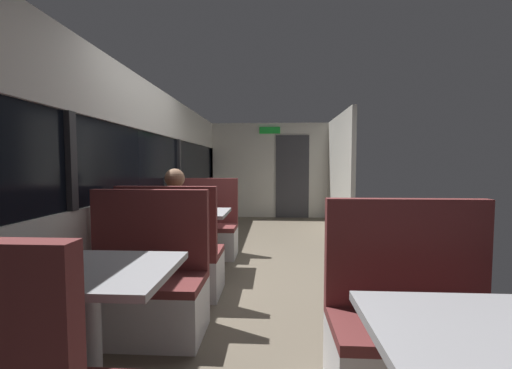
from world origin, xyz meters
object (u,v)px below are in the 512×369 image
(bench_mid_window_facing_end, at_px, (173,263))
(dining_table_front_aisle, at_px, (510,364))
(bench_near_window_facing_entry, at_px, (143,291))
(bench_mid_window_facing_entry, at_px, (203,233))
(dining_table_mid_window, at_px, (190,220))
(seated_passenger, at_px, (175,240))
(bench_front_aisle_facing_entry, at_px, (416,341))
(dining_table_near_window, at_px, (91,286))

(bench_mid_window_facing_end, relative_size, dining_table_front_aisle, 1.22)
(bench_near_window_facing_entry, xyz_separation_m, bench_mid_window_facing_entry, (0.00, 2.13, 0.00))
(bench_mid_window_facing_entry, bearing_deg, dining_table_front_aisle, -62.43)
(bench_mid_window_facing_end, bearing_deg, dining_table_mid_window, 90.00)
(dining_table_front_aisle, relative_size, seated_passenger, 0.71)
(dining_table_mid_window, height_order, dining_table_front_aisle, same)
(bench_front_aisle_facing_entry, distance_m, seated_passenger, 2.28)
(bench_front_aisle_facing_entry, xyz_separation_m, seated_passenger, (-1.79, 1.40, 0.21))
(bench_mid_window_facing_end, distance_m, dining_table_front_aisle, 2.72)
(dining_table_mid_window, bearing_deg, seated_passenger, -90.00)
(bench_mid_window_facing_entry, relative_size, bench_front_aisle_facing_entry, 1.00)
(bench_near_window_facing_entry, relative_size, bench_mid_window_facing_entry, 1.00)
(dining_table_near_window, bearing_deg, dining_table_mid_window, 90.00)
(bench_near_window_facing_entry, bearing_deg, dining_table_front_aisle, -35.98)
(bench_near_window_facing_entry, distance_m, dining_table_mid_window, 1.46)
(bench_mid_window_facing_end, bearing_deg, bench_front_aisle_facing_entry, -36.61)
(dining_table_near_window, distance_m, bench_mid_window_facing_entry, 2.85)
(dining_table_near_window, distance_m, bench_near_window_facing_entry, 0.77)
(bench_near_window_facing_entry, height_order, bench_mid_window_facing_end, same)
(dining_table_near_window, bearing_deg, bench_mid_window_facing_entry, 90.00)
(bench_front_aisle_facing_entry, bearing_deg, dining_table_front_aisle, -90.00)
(bench_near_window_facing_entry, bearing_deg, bench_mid_window_facing_entry, 90.00)
(bench_mid_window_facing_end, bearing_deg, bench_near_window_facing_entry, -90.00)
(dining_table_near_window, xyz_separation_m, seated_passenger, (0.00, 1.50, -0.10))
(dining_table_near_window, distance_m, bench_front_aisle_facing_entry, 1.82)
(dining_table_mid_window, bearing_deg, dining_table_near_window, -90.00)
(dining_table_mid_window, bearing_deg, bench_mid_window_facing_entry, 90.00)
(dining_table_near_window, height_order, dining_table_mid_window, same)
(dining_table_near_window, distance_m, dining_table_front_aisle, 1.89)
(dining_table_near_window, bearing_deg, bench_front_aisle_facing_entry, 3.18)
(dining_table_near_window, height_order, bench_front_aisle_facing_entry, bench_front_aisle_facing_entry)
(dining_table_near_window, xyz_separation_m, bench_near_window_facing_entry, (0.00, 0.70, -0.31))
(bench_near_window_facing_entry, xyz_separation_m, dining_table_mid_window, (0.00, 1.43, 0.31))
(bench_mid_window_facing_end, xyz_separation_m, seated_passenger, (0.00, 0.07, 0.21))
(bench_near_window_facing_entry, bearing_deg, seated_passenger, 90.00)
(dining_table_mid_window, distance_m, bench_mid_window_facing_entry, 0.77)
(dining_table_mid_window, relative_size, bench_mid_window_facing_end, 0.82)
(dining_table_near_window, height_order, seated_passenger, seated_passenger)
(bench_near_window_facing_entry, bearing_deg, dining_table_near_window, -90.00)
(bench_mid_window_facing_end, relative_size, bench_front_aisle_facing_entry, 1.00)
(dining_table_near_window, xyz_separation_m, bench_front_aisle_facing_entry, (1.79, 0.10, -0.31))
(dining_table_mid_window, xyz_separation_m, seated_passenger, (0.00, -0.63, -0.10))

